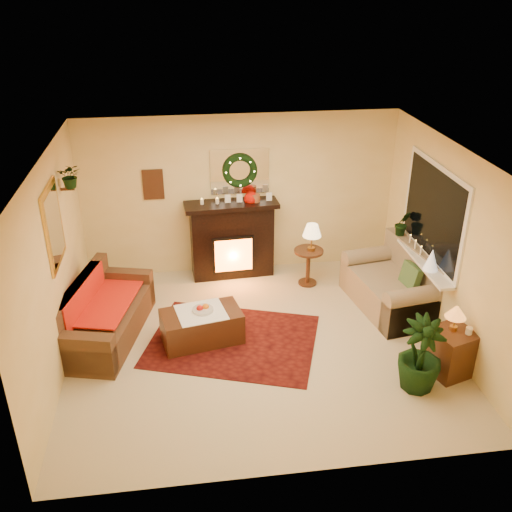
{
  "coord_description": "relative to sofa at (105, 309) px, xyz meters",
  "views": [
    {
      "loc": [
        -0.91,
        -6.29,
        4.5
      ],
      "look_at": [
        0.0,
        0.35,
        1.15
      ],
      "focal_mm": 40.0,
      "sensor_mm": 36.0,
      "label": 1
    }
  ],
  "objects": [
    {
      "name": "sill_plant",
      "position": [
        4.4,
        0.76,
        0.66
      ],
      "size": [
        0.3,
        0.24,
        0.54
      ],
      "primitive_type": "imported",
      "color": "black",
      "rests_on": "window_sill"
    },
    {
      "name": "window_glass",
      "position": [
        4.51,
        0.08,
        1.12
      ],
      "size": [
        0.02,
        1.7,
        1.22
      ],
      "primitive_type": "cube",
      "color": "black",
      "rests_on": "wall_right"
    },
    {
      "name": "side_table_round",
      "position": [
        3.04,
        1.07,
        -0.1
      ],
      "size": [
        0.48,
        0.48,
        0.6
      ],
      "primitive_type": "cylinder",
      "rotation": [
        0.0,
        0.0,
        -0.03
      ],
      "color": "black",
      "rests_on": "floor"
    },
    {
      "name": "mini_tree",
      "position": [
        4.39,
        -0.33,
        0.61
      ],
      "size": [
        0.2,
        0.2,
        0.31
      ],
      "primitive_type": "cone",
      "color": "white",
      "rests_on": "window_sill"
    },
    {
      "name": "window_sill",
      "position": [
        4.42,
        0.08,
        0.44
      ],
      "size": [
        0.22,
        1.86,
        0.04
      ],
      "primitive_type": "cube",
      "color": "white",
      "rests_on": "wall_right"
    },
    {
      "name": "wall_left",
      "position": [
        -0.46,
        -0.47,
        0.87
      ],
      "size": [
        4.5,
        4.5,
        0.0
      ],
      "primitive_type": "plane",
      "color": "#EFD88C",
      "rests_on": "ground"
    },
    {
      "name": "floor",
      "position": [
        2.04,
        -0.47,
        -0.43
      ],
      "size": [
        5.0,
        5.0,
        0.0
      ],
      "primitive_type": "plane",
      "color": "beige",
      "rests_on": "ground"
    },
    {
      "name": "mantel_candle_a",
      "position": [
        1.42,
        1.55,
        0.83
      ],
      "size": [
        0.06,
        0.06,
        0.18
      ],
      "primitive_type": "cylinder",
      "color": "white",
      "rests_on": "fireplace"
    },
    {
      "name": "wall_right",
      "position": [
        4.54,
        -0.47,
        0.87
      ],
      "size": [
        4.5,
        4.5,
        0.0
      ],
      "primitive_type": "plane",
      "color": "#EFD88C",
      "rests_on": "ground"
    },
    {
      "name": "fireplace",
      "position": [
        1.88,
        1.57,
        0.12
      ],
      "size": [
        1.33,
        0.49,
        1.2
      ],
      "primitive_type": "cube",
      "rotation": [
        0.0,
        0.0,
        0.06
      ],
      "color": "black",
      "rests_on": "floor"
    },
    {
      "name": "lamp_cream",
      "position": [
        3.07,
        1.05,
        0.45
      ],
      "size": [
        0.29,
        0.29,
        0.45
      ],
      "primitive_type": "cone",
      "color": "#FFDA95",
      "rests_on": "side_table_round"
    },
    {
      "name": "window_frame",
      "position": [
        4.53,
        0.08,
        1.12
      ],
      "size": [
        0.03,
        1.86,
        1.36
      ],
      "primitive_type": "cube",
      "color": "white",
      "rests_on": "wall_right"
    },
    {
      "name": "poinsettia",
      "position": [
        2.2,
        1.58,
        0.87
      ],
      "size": [
        0.23,
        0.23,
        0.23
      ],
      "primitive_type": "sphere",
      "color": "#B50A00",
      "rests_on": "fireplace"
    },
    {
      "name": "gold_mirror",
      "position": [
        -0.44,
        -0.17,
        1.32
      ],
      "size": [
        0.03,
        0.84,
        1.0
      ],
      "primitive_type": "cube",
      "color": "gold",
      "rests_on": "wall_left"
    },
    {
      "name": "red_throw",
      "position": [
        -0.06,
        0.17,
        0.03
      ],
      "size": [
        0.83,
        1.34,
        0.02
      ],
      "primitive_type": "cube",
      "color": "red",
      "rests_on": "sofa"
    },
    {
      "name": "loveseat",
      "position": [
        4.1,
        0.22,
        -0.01
      ],
      "size": [
        1.15,
        1.7,
        0.91
      ],
      "primitive_type": "cube",
      "rotation": [
        0.0,
        0.0,
        0.16
      ],
      "color": "tan",
      "rests_on": "floor"
    },
    {
      "name": "sofa",
      "position": [
        0.0,
        0.0,
        0.0
      ],
      "size": [
        1.25,
        2.01,
        0.8
      ],
      "primitive_type": "cube",
      "rotation": [
        0.0,
        0.0,
        -0.25
      ],
      "color": "#3E261D",
      "rests_on": "floor"
    },
    {
      "name": "wall_art",
      "position": [
        0.69,
        1.76,
        1.12
      ],
      "size": [
        0.32,
        0.03,
        0.48
      ],
      "primitive_type": "cube",
      "color": "#381E11",
      "rests_on": "wall_back"
    },
    {
      "name": "coffee_table",
      "position": [
        1.28,
        -0.29,
        -0.22
      ],
      "size": [
        1.14,
        0.77,
        0.44
      ],
      "primitive_type": "cube",
      "rotation": [
        0.0,
        0.0,
        0.2
      ],
      "color": "#35210E",
      "rests_on": "floor"
    },
    {
      "name": "hanging_plant",
      "position": [
        -0.3,
        0.58,
        1.54
      ],
      "size": [
        0.33,
        0.28,
        0.36
      ],
      "primitive_type": "imported",
      "color": "#194719",
      "rests_on": "wall_left"
    },
    {
      "name": "fruit_bowl",
      "position": [
        1.31,
        -0.26,
        0.02
      ],
      "size": [
        0.28,
        0.28,
        0.06
      ],
      "primitive_type": "cylinder",
      "color": "silver",
      "rests_on": "coffee_table"
    },
    {
      "name": "ceiling",
      "position": [
        2.04,
        -0.47,
        2.17
      ],
      "size": [
        5.0,
        5.0,
        0.0
      ],
      "primitive_type": "plane",
      "color": "white",
      "rests_on": "ground"
    },
    {
      "name": "mantel_mirror",
      "position": [
        2.04,
        1.76,
        1.27
      ],
      "size": [
        0.92,
        0.02,
        0.72
      ],
      "primitive_type": "cube",
      "color": "white",
      "rests_on": "wall_back"
    },
    {
      "name": "floor_palm",
      "position": [
        3.79,
        -1.61,
        0.02
      ],
      "size": [
        1.72,
        1.72,
        2.82
      ],
      "primitive_type": "imported",
      "rotation": [
        0.0,
        0.0,
        0.09
      ],
      "color": "#254C20",
      "rests_on": "floor"
    },
    {
      "name": "wall_front",
      "position": [
        2.04,
        -2.72,
        0.87
      ],
      "size": [
        5.0,
        5.0,
        0.0
      ],
      "primitive_type": "plane",
      "color": "#EFD88C",
      "rests_on": "ground"
    },
    {
      "name": "area_rug",
      "position": [
        1.69,
        -0.37,
        -0.42
      ],
      "size": [
        2.61,
        2.27,
        0.01
      ],
      "primitive_type": "cube",
      "rotation": [
        0.0,
        0.0,
        -0.32
      ],
      "color": "#480F17",
      "rests_on": "floor"
    },
    {
      "name": "lamp_tiffany",
      "position": [
        4.29,
        -1.35,
        0.32
      ],
      "size": [
        0.26,
        0.26,
        0.37
      ],
      "primitive_type": "cone",
      "color": "orange",
      "rests_on": "end_table_square"
    },
    {
      "name": "end_table_square",
      "position": [
        4.3,
        -1.38,
        -0.16
      ],
      "size": [
        0.61,
        0.61,
        0.59
      ],
      "primitive_type": "cube",
      "rotation": [
        0.0,
        0.0,
        0.31
      ],
      "color": "#4E261F",
      "rests_on": "floor"
    },
    {
      "name": "wall_back",
      "position": [
        2.04,
        1.78,
        0.87
      ],
      "size": [
        5.0,
        5.0,
        0.0
      ],
      "primitive_type": "plane",
      "color": "#EFD88C",
      "rests_on": "ground"
    },
    {
      "name": "mantel_candle_b",
      "position": [
        1.66,
        1.54,
        0.83
      ],
      "size": [
        0.06,
        0.06,
        0.18
      ],
      "primitive_type": "cylinder",
      "color": "white",
      "rests_on": "fireplace"
    },
    {
      "name": "wreath",
      "position": [
        2.04,
        1.72,
        1.29
      ],
      "size": [
        0.55,
        0.11,
        0.55
      ],
      "primitive_type": "torus",
      "rotation": [
        1.57,
        0.0,
        0.0
      ],
      "color": "#194719",
      "rests_on": "wall_back"
    }
  ]
}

